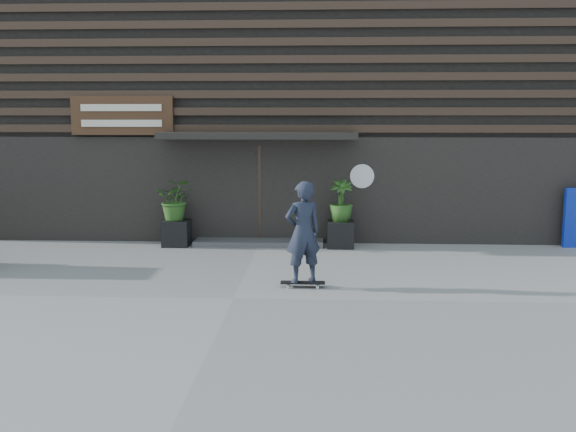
{
  "coord_description": "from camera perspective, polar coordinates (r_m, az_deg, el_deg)",
  "views": [
    {
      "loc": [
        1.41,
        -10.44,
        2.97
      ],
      "look_at": [
        0.81,
        1.88,
        1.1
      ],
      "focal_mm": 40.91,
      "sensor_mm": 36.0,
      "label": 1
    }
  ],
  "objects": [
    {
      "name": "ground",
      "position": [
        10.95,
        -4.77,
        -7.16
      ],
      "size": [
        80.0,
        80.0,
        0.0
      ],
      "primitive_type": "plane",
      "color": "gray",
      "rests_on": "ground"
    },
    {
      "name": "entrance_step",
      "position": [
        15.39,
        -2.54,
        -2.29
      ],
      "size": [
        3.0,
        0.8,
        0.12
      ],
      "primitive_type": "cube",
      "color": "#454543",
      "rests_on": "ground"
    },
    {
      "name": "planter_pot_left",
      "position": [
        15.44,
        -9.66,
        -1.46
      ],
      "size": [
        0.6,
        0.6,
        0.6
      ],
      "primitive_type": "cube",
      "color": "black",
      "rests_on": "ground"
    },
    {
      "name": "bamboo_left",
      "position": [
        15.32,
        -9.73,
        1.41
      ],
      "size": [
        0.86,
        0.75,
        0.96
      ],
      "primitive_type": "imported",
      "color": "#2D591E",
      "rests_on": "planter_pot_left"
    },
    {
      "name": "planter_pot_right",
      "position": [
        15.09,
        4.59,
        -1.6
      ],
      "size": [
        0.6,
        0.6,
        0.6
      ],
      "primitive_type": "cube",
      "color": "black",
      "rests_on": "ground"
    },
    {
      "name": "bamboo_right",
      "position": [
        14.97,
        4.62,
        1.34
      ],
      "size": [
        0.54,
        0.54,
        0.96
      ],
      "primitive_type": "imported",
      "color": "#2D591E",
      "rests_on": "planter_pot_right"
    },
    {
      "name": "building",
      "position": [
        20.48,
        -1.21,
        11.47
      ],
      "size": [
        18.0,
        11.0,
        8.0
      ],
      "color": "black",
      "rests_on": "ground"
    },
    {
      "name": "skateboarder",
      "position": [
        11.4,
        1.31,
        -1.44
      ],
      "size": [
        0.78,
        0.65,
        1.88
      ],
      "color": "black",
      "rests_on": "ground"
    }
  ]
}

